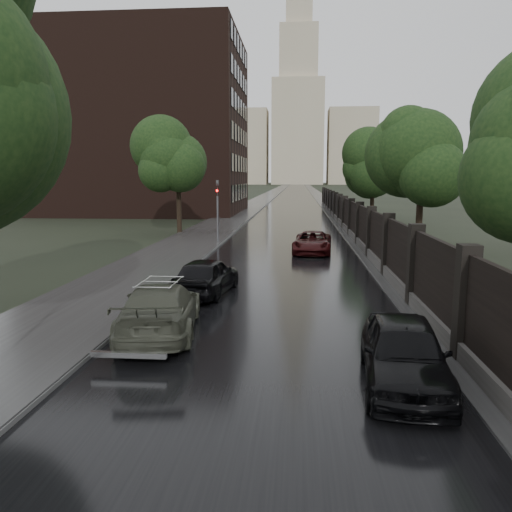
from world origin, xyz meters
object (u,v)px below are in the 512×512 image
at_px(volga_sedan, 160,309).
at_px(car_right_near, 404,353).
at_px(tree_left_far, 178,163).
at_px(hatchback_left, 207,276).
at_px(tree_right_b, 422,163).
at_px(car_right_far, 312,242).
at_px(tree_right_c, 373,169).
at_px(traffic_light, 218,206).

relative_size(volga_sedan, car_right_near, 1.17).
relative_size(tree_left_far, car_right_near, 1.82).
bearing_deg(volga_sedan, hatchback_left, -102.94).
bearing_deg(car_right_near, hatchback_left, 130.67).
relative_size(tree_right_b, car_right_far, 1.60).
xyz_separation_m(tree_right_b, hatchback_left, (-9.96, -11.03, -4.26)).
height_order(volga_sedan, car_right_near, car_right_near).
xyz_separation_m(tree_right_c, hatchback_left, (-9.96, -29.03, -4.26)).
bearing_deg(car_right_far, tree_left_far, 141.92).
bearing_deg(tree_right_c, car_right_far, -107.47).
bearing_deg(tree_right_c, car_right_near, -97.11).
bearing_deg(car_right_far, tree_right_c, 76.80).
relative_size(tree_left_far, volga_sedan, 1.55).
distance_m(tree_left_far, tree_right_b, 17.45).
bearing_deg(traffic_light, volga_sedan, -85.60).
distance_m(tree_right_c, car_right_far, 20.13).
relative_size(tree_left_far, car_right_far, 1.68).
bearing_deg(tree_right_c, traffic_light, -128.18).
distance_m(tree_right_b, car_right_near, 19.56).
height_order(tree_left_far, tree_right_b, tree_left_far).
distance_m(traffic_light, car_right_far, 7.21).
relative_size(car_right_near, car_right_far, 0.93).
xyz_separation_m(traffic_light, car_right_far, (5.90, -3.75, -1.79)).
distance_m(tree_right_c, car_right_near, 37.07).
distance_m(tree_right_c, volga_sedan, 35.45).
bearing_deg(hatchback_left, tree_left_far, -66.41).
bearing_deg(tree_right_c, volga_sedan, -107.14).
xyz_separation_m(tree_left_far, volga_sedan, (5.13, -23.63, -4.55)).
height_order(tree_right_c, volga_sedan, tree_right_c).
bearing_deg(volga_sedan, car_right_far, -114.56).
relative_size(tree_right_c, car_right_far, 1.60).
height_order(hatchback_left, car_right_near, car_right_near).
height_order(volga_sedan, car_right_far, volga_sedan).
bearing_deg(tree_left_far, tree_right_c, 32.83).
bearing_deg(car_right_far, car_right_near, -81.42).
bearing_deg(volga_sedan, tree_right_c, -114.98).
xyz_separation_m(tree_left_far, hatchback_left, (5.54, -19.03, -4.56)).
height_order(tree_right_b, car_right_near, tree_right_b).
distance_m(tree_right_b, tree_right_c, 18.00).
xyz_separation_m(tree_right_b, tree_right_c, (0.00, 18.00, 0.00)).
bearing_deg(car_right_near, tree_left_far, 117.37).
relative_size(tree_right_b, tree_right_c, 1.00).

